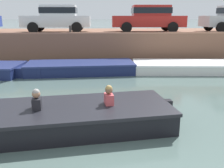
# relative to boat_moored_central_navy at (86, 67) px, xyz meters

# --- Properties ---
(ground_plane) EXTENTS (400.00, 400.00, 0.00)m
(ground_plane) POSITION_rel_boat_moored_central_navy_xyz_m (1.50, -4.46, -0.26)
(ground_plane) COLOR #4C605B
(far_quay_wall) EXTENTS (60.00, 6.00, 1.74)m
(far_quay_wall) POSITION_rel_boat_moored_central_navy_xyz_m (1.50, 4.77, 0.61)
(far_quay_wall) COLOR brown
(far_quay_wall) RESTS_ON ground
(far_wall_coping) EXTENTS (60.00, 0.24, 0.08)m
(far_wall_coping) POSITION_rel_boat_moored_central_navy_xyz_m (1.50, 1.89, 1.52)
(far_wall_coping) COLOR #9F6C52
(far_wall_coping) RESTS_ON far_quay_wall
(boat_moored_central_navy) EXTENTS (6.15, 2.27, 0.53)m
(boat_moored_central_navy) POSITION_rel_boat_moored_central_navy_xyz_m (0.00, 0.00, 0.00)
(boat_moored_central_navy) COLOR navy
(boat_moored_central_navy) RESTS_ON ground
(boat_moored_east_white) EXTENTS (6.92, 2.34, 0.47)m
(boat_moored_east_white) POSITION_rel_boat_moored_central_navy_xyz_m (5.50, 0.03, -0.03)
(boat_moored_east_white) COLOR white
(boat_moored_east_white) RESTS_ON ground
(motorboat_passing) EXTENTS (6.08, 2.58, 1.05)m
(motorboat_passing) POSITION_rel_boat_moored_central_navy_xyz_m (-0.31, -6.23, 0.03)
(motorboat_passing) COLOR black
(motorboat_passing) RESTS_ON ground
(car_left_inner_white) EXTENTS (3.94, 1.90, 1.54)m
(car_left_inner_white) POSITION_rel_boat_moored_central_navy_xyz_m (-1.78, 3.45, 2.32)
(car_left_inner_white) COLOR white
(car_left_inner_white) RESTS_ON far_quay_wall
(car_centre_red) EXTENTS (4.32, 2.07, 1.54)m
(car_centre_red) POSITION_rel_boat_moored_central_navy_xyz_m (3.64, 3.45, 2.32)
(car_centre_red) COLOR #B2231E
(car_centre_red) RESTS_ON far_quay_wall
(mooring_bollard_mid) EXTENTS (0.15, 0.15, 0.45)m
(mooring_bollard_mid) POSITION_rel_boat_moored_central_navy_xyz_m (-0.90, 2.02, 1.72)
(mooring_bollard_mid) COLOR #2D2B28
(mooring_bollard_mid) RESTS_ON far_quay_wall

